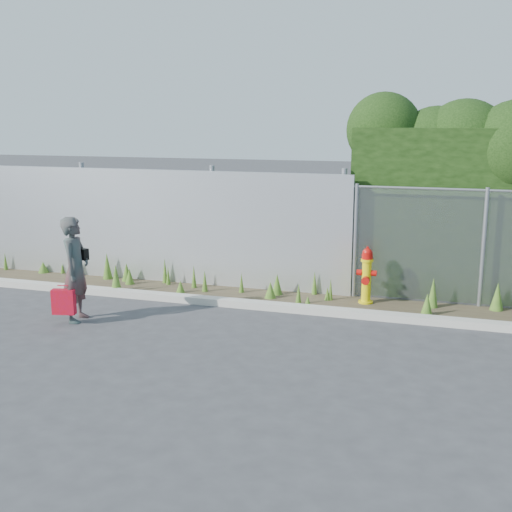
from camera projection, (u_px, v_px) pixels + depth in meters
name	position (u px, v px, depth m)	size (l,w,h in m)	color
ground	(247.00, 346.00, 9.09)	(80.00, 80.00, 0.00)	#39383B
curb	(280.00, 307.00, 10.76)	(16.00, 0.22, 0.12)	#B0AC9F
weed_strip	(284.00, 291.00, 11.44)	(16.00, 1.30, 0.55)	#413625
corrugated_fence	(137.00, 225.00, 12.60)	(8.50, 0.21, 2.30)	silver
fire_hydrant	(367.00, 276.00, 11.04)	(0.34, 0.30, 1.02)	yellow
woman	(76.00, 269.00, 10.08)	(0.61, 0.40, 1.67)	#0F615A
red_tote_bag	(64.00, 302.00, 9.94)	(0.36, 0.13, 0.47)	#AC092B
black_shoulder_bag	(82.00, 254.00, 10.18)	(0.24, 0.10, 0.18)	black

